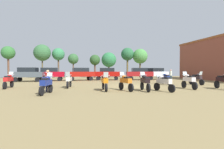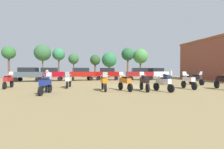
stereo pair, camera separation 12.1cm
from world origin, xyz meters
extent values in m
cube|color=olive|center=(0.00, 0.00, 0.01)|extent=(44.00, 52.00, 0.02)
cylinder|color=black|center=(4.17, 1.85, 0.33)|extent=(0.17, 0.63, 0.63)
cylinder|color=black|center=(4.04, 0.30, 0.33)|extent=(0.17, 0.63, 0.63)
cube|color=navy|center=(4.10, 1.07, 0.83)|extent=(0.46, 1.35, 0.36)
ellipsoid|color=navy|center=(4.13, 1.37, 1.11)|extent=(0.36, 0.50, 0.24)
cube|color=black|center=(4.09, 0.84, 1.07)|extent=(0.34, 0.58, 0.12)
cube|color=silver|center=(4.15, 1.70, 1.29)|extent=(0.37, 0.18, 0.39)
cylinder|color=#B7B7BC|center=(4.15, 1.60, 1.23)|extent=(0.62, 0.08, 0.04)
cylinder|color=black|center=(3.77, -2.62, 0.35)|extent=(0.17, 0.66, 0.66)
cylinder|color=black|center=(3.65, -4.19, 0.35)|extent=(0.17, 0.66, 0.66)
cube|color=silver|center=(3.71, -3.40, 0.86)|extent=(0.46, 1.37, 0.36)
ellipsoid|color=silver|center=(3.74, -3.10, 1.14)|extent=(0.36, 0.50, 0.24)
cube|color=black|center=(3.69, -3.64, 1.10)|extent=(0.34, 0.58, 0.12)
cube|color=silver|center=(3.76, -2.77, 1.32)|extent=(0.37, 0.18, 0.39)
cylinder|color=#B7B7BC|center=(3.75, -2.87, 1.26)|extent=(0.62, 0.08, 0.04)
cylinder|color=black|center=(0.52, -3.77, 0.32)|extent=(0.27, 0.62, 0.61)
cylinder|color=black|center=(0.91, -5.25, 0.32)|extent=(0.27, 0.62, 0.61)
cube|color=silver|center=(0.72, -4.51, 0.81)|extent=(0.68, 1.35, 0.36)
ellipsoid|color=silver|center=(0.64, -4.23, 1.09)|extent=(0.43, 0.55, 0.24)
cube|color=black|center=(0.78, -4.73, 1.05)|extent=(0.43, 0.62, 0.12)
cube|color=silver|center=(0.56, -3.91, 1.27)|extent=(0.39, 0.24, 0.39)
cylinder|color=#B7B7BC|center=(0.58, -4.01, 1.21)|extent=(0.61, 0.19, 0.04)
cylinder|color=black|center=(-7.60, -3.50, 0.32)|extent=(0.25, 0.62, 0.61)
cylinder|color=black|center=(-7.91, -4.96, 0.32)|extent=(0.25, 0.62, 0.61)
cube|color=navy|center=(-7.75, -4.23, 0.81)|extent=(0.62, 1.31, 0.36)
ellipsoid|color=navy|center=(-7.69, -3.95, 1.09)|extent=(0.41, 0.54, 0.24)
cube|color=black|center=(-7.80, -4.44, 1.05)|extent=(0.41, 0.61, 0.12)
cube|color=silver|center=(-7.63, -3.64, 1.27)|extent=(0.38, 0.22, 0.39)
cylinder|color=#B7B7BC|center=(-7.65, -3.73, 1.21)|extent=(0.61, 0.17, 0.04)
cylinder|color=black|center=(-6.55, -1.00, 0.34)|extent=(0.19, 0.64, 0.63)
cylinder|color=black|center=(-6.37, 0.57, 0.34)|extent=(0.19, 0.64, 0.63)
cube|color=silver|center=(-6.46, -0.22, 0.83)|extent=(0.51, 1.38, 0.36)
ellipsoid|color=silver|center=(-6.49, -0.52, 1.11)|extent=(0.37, 0.51, 0.24)
cube|color=black|center=(-6.43, 0.02, 1.07)|extent=(0.36, 0.59, 0.12)
cube|color=silver|center=(-6.53, -0.85, 1.29)|extent=(0.38, 0.19, 0.39)
cylinder|color=#B7B7BC|center=(-6.52, -0.75, 1.23)|extent=(0.62, 0.11, 0.04)
cylinder|color=black|center=(6.47, -3.49, 0.35)|extent=(0.26, 0.67, 0.66)
cube|color=black|center=(6.29, -4.25, 0.86)|extent=(0.65, 1.39, 0.36)
cube|color=black|center=(6.35, -4.03, 1.10)|extent=(0.42, 0.61, 0.12)
cylinder|color=black|center=(-11.70, 1.05, 0.34)|extent=(0.12, 0.64, 0.64)
cylinder|color=black|center=(-11.70, -0.48, 0.34)|extent=(0.12, 0.64, 0.64)
cube|color=red|center=(-11.70, 0.28, 0.84)|extent=(0.36, 1.30, 0.36)
ellipsoid|color=red|center=(-11.70, 0.58, 1.12)|extent=(0.32, 0.48, 0.24)
cube|color=black|center=(-11.70, 0.06, 1.08)|extent=(0.30, 0.56, 0.12)
cube|color=silver|center=(-11.70, 0.90, 1.30)|extent=(0.36, 0.15, 0.39)
cylinder|color=#B7B7BC|center=(-11.70, 0.81, 1.24)|extent=(0.62, 0.04, 0.04)
cylinder|color=black|center=(-3.62, -3.92, 0.34)|extent=(0.13, 0.63, 0.63)
cylinder|color=black|center=(-3.61, -2.36, 0.34)|extent=(0.13, 0.63, 0.63)
cube|color=orange|center=(-3.62, -3.14, 0.83)|extent=(0.37, 1.33, 0.36)
ellipsoid|color=orange|center=(-3.62, -3.44, 1.11)|extent=(0.32, 0.48, 0.24)
cube|color=black|center=(-3.61, -2.91, 1.07)|extent=(0.31, 0.56, 0.12)
cube|color=silver|center=(-3.62, -3.77, 1.29)|extent=(0.36, 0.16, 0.39)
cylinder|color=#B7B7BC|center=(-3.62, -3.67, 1.23)|extent=(0.62, 0.04, 0.04)
cylinder|color=black|center=(7.35, -0.62, 0.34)|extent=(0.19, 0.65, 0.64)
cylinder|color=black|center=(7.18, 0.85, 0.34)|extent=(0.19, 0.65, 0.64)
cube|color=#2D2428|center=(7.27, 0.12, 0.84)|extent=(0.50, 1.29, 0.36)
ellipsoid|color=#2D2428|center=(7.30, -0.17, 1.12)|extent=(0.37, 0.51, 0.24)
cube|color=black|center=(7.24, 0.34, 1.08)|extent=(0.36, 0.59, 0.12)
cube|color=silver|center=(7.34, -0.48, 1.30)|extent=(0.37, 0.19, 0.39)
cylinder|color=#B7B7BC|center=(7.33, -0.39, 1.24)|extent=(0.62, 0.11, 0.04)
cylinder|color=black|center=(-2.18, -2.80, 0.33)|extent=(0.27, 0.64, 0.63)
cylinder|color=black|center=(-1.82, -4.25, 0.33)|extent=(0.27, 0.64, 0.63)
cube|color=orange|center=(-2.00, -3.53, 0.83)|extent=(0.65, 1.32, 0.36)
ellipsoid|color=orange|center=(-2.07, -3.25, 1.11)|extent=(0.43, 0.54, 0.24)
cube|color=black|center=(-1.95, -3.74, 1.07)|extent=(0.43, 0.62, 0.12)
cube|color=silver|center=(-2.14, -2.94, 1.29)|extent=(0.39, 0.23, 0.39)
cylinder|color=#B7B7BC|center=(-2.12, -3.03, 1.23)|extent=(0.61, 0.18, 0.04)
cylinder|color=black|center=(-8.49, 1.03, 0.33)|extent=(0.16, 0.63, 0.63)
cylinder|color=black|center=(-8.60, -0.54, 0.33)|extent=(0.16, 0.63, 0.63)
cube|color=navy|center=(-8.54, 0.24, 0.83)|extent=(0.45, 1.36, 0.36)
ellipsoid|color=navy|center=(-8.52, 0.54, 1.11)|extent=(0.35, 0.50, 0.24)
cube|color=black|center=(-8.56, 0.01, 1.07)|extent=(0.34, 0.58, 0.12)
cube|color=silver|center=(-8.50, 0.88, 1.29)|extent=(0.37, 0.18, 0.39)
cylinder|color=#B7B7BC|center=(-8.51, 0.78, 1.23)|extent=(0.62, 0.08, 0.04)
cylinder|color=black|center=(-0.54, -3.27, 0.34)|extent=(0.17, 0.65, 0.65)
cylinder|color=black|center=(-0.65, -4.74, 0.34)|extent=(0.17, 0.65, 0.65)
cube|color=black|center=(-0.59, -4.01, 0.85)|extent=(0.45, 1.28, 0.36)
ellipsoid|color=black|center=(-0.57, -3.72, 1.13)|extent=(0.35, 0.50, 0.24)
cube|color=black|center=(-0.61, -4.23, 1.09)|extent=(0.34, 0.58, 0.12)
cube|color=silver|center=(-0.55, -3.41, 1.31)|extent=(0.37, 0.18, 0.39)
cylinder|color=#B7B7BC|center=(-0.56, -3.50, 1.25)|extent=(0.62, 0.08, 0.04)
cylinder|color=black|center=(2.82, 9.48, 0.34)|extent=(0.67, 0.32, 0.64)
cylinder|color=black|center=(3.04, 10.90, 0.34)|extent=(0.67, 0.32, 0.64)
cylinder|color=black|center=(5.71, 9.03, 0.34)|extent=(0.67, 0.32, 0.64)
cylinder|color=black|center=(5.93, 10.46, 0.34)|extent=(0.67, 0.32, 0.64)
cube|color=maroon|center=(4.38, 9.97, 1.03)|extent=(4.53, 2.44, 0.75)
cube|color=black|center=(4.38, 9.97, 1.71)|extent=(2.58, 1.93, 0.61)
cylinder|color=black|center=(-14.04, 8.90, 0.34)|extent=(0.66, 0.28, 0.64)
cylinder|color=black|center=(-13.91, 10.34, 0.34)|extent=(0.66, 0.28, 0.64)
cylinder|color=black|center=(-11.13, 8.63, 0.34)|extent=(0.66, 0.28, 0.64)
cylinder|color=black|center=(-10.99, 10.06, 0.34)|extent=(0.66, 0.28, 0.64)
cube|color=#454E57|center=(-12.52, 9.48, 1.03)|extent=(4.45, 2.20, 0.75)
cube|color=black|center=(-12.52, 9.48, 1.71)|extent=(2.50, 1.80, 0.61)
cylinder|color=black|center=(6.35, 9.63, 0.34)|extent=(0.67, 0.35, 0.64)
cylinder|color=black|center=(6.06, 11.04, 0.34)|extent=(0.67, 0.35, 0.64)
cylinder|color=black|center=(9.21, 10.22, 0.34)|extent=(0.67, 0.35, 0.64)
cylinder|color=black|center=(8.92, 11.63, 0.34)|extent=(0.67, 0.35, 0.64)
cube|color=silver|center=(7.63, 10.63, 1.03)|extent=(4.58, 2.63, 0.75)
cube|color=black|center=(7.63, 10.63, 1.71)|extent=(2.64, 2.03, 0.61)
cylinder|color=black|center=(-11.23, 9.74, 0.34)|extent=(0.64, 0.23, 0.64)
cylinder|color=black|center=(-11.24, 11.18, 0.34)|extent=(0.64, 0.23, 0.64)
cylinder|color=black|center=(-8.31, 9.77, 0.34)|extent=(0.64, 0.23, 0.64)
cylinder|color=black|center=(-8.32, 11.21, 0.34)|extent=(0.64, 0.23, 0.64)
cube|color=#A20A18|center=(-9.78, 10.48, 1.03)|extent=(4.32, 1.84, 0.75)
cube|color=black|center=(-9.78, 10.48, 1.71)|extent=(2.38, 1.60, 0.61)
cylinder|color=black|center=(-2.43, 10.55, 0.34)|extent=(0.67, 0.35, 0.64)
cylinder|color=black|center=(-2.13, 11.95, 0.34)|extent=(0.67, 0.35, 0.64)
cylinder|color=black|center=(0.43, 9.94, 0.34)|extent=(0.67, 0.35, 0.64)
cylinder|color=black|center=(0.73, 11.35, 0.34)|extent=(0.67, 0.35, 0.64)
cube|color=#9D100B|center=(-0.85, 10.95, 1.03)|extent=(4.58, 2.65, 0.75)
cube|color=black|center=(-0.85, 10.95, 1.71)|extent=(2.64, 2.04, 0.61)
cylinder|color=black|center=(-6.50, 9.56, 0.34)|extent=(0.67, 0.33, 0.64)
cylinder|color=black|center=(-6.75, 10.98, 0.34)|extent=(0.67, 0.33, 0.64)
cylinder|color=black|center=(-3.62, 10.06, 0.34)|extent=(0.67, 0.33, 0.64)
cylinder|color=black|center=(-3.87, 11.48, 0.34)|extent=(0.67, 0.33, 0.64)
cube|color=maroon|center=(-5.19, 10.52, 1.03)|extent=(4.54, 2.51, 0.75)
cube|color=black|center=(-5.19, 10.52, 1.71)|extent=(2.60, 1.96, 0.61)
cylinder|color=#24243F|center=(-7.94, -2.97, 0.42)|extent=(0.14, 0.14, 0.79)
cylinder|color=#24243F|center=(-7.78, -3.00, 0.42)|extent=(0.14, 0.14, 0.79)
cylinder|color=#AC221A|center=(-7.86, -2.98, 1.13)|extent=(0.39, 0.39, 0.63)
sphere|color=tan|center=(-7.86, -2.98, 1.55)|extent=(0.21, 0.21, 0.21)
cylinder|color=#213746|center=(7.54, 5.86, 0.44)|extent=(0.14, 0.14, 0.84)
cylinder|color=#213746|center=(7.69, 5.78, 0.44)|extent=(0.14, 0.14, 0.84)
cylinder|color=silver|center=(7.62, 5.82, 1.19)|extent=(0.47, 0.47, 0.66)
sphere|color=tan|center=(7.62, 5.82, 1.64)|extent=(0.23, 0.23, 0.23)
cylinder|color=brown|center=(-6.53, 20.23, 1.80)|extent=(0.27, 0.27, 3.55)
sphere|color=#315D32|center=(-6.53, 20.23, 4.07)|extent=(2.21, 2.21, 2.21)
cylinder|color=brown|center=(-1.90, 20.35, 1.71)|extent=(0.40, 0.40, 3.38)
sphere|color=#2B5027|center=(-1.90, 20.35, 3.91)|extent=(2.29, 2.29, 2.29)
cylinder|color=brown|center=(1.13, 19.90, 1.62)|extent=(0.32, 0.32, 3.20)
sphere|color=#2B7141|center=(1.13, 19.90, 3.95)|extent=(3.26, 3.26, 3.26)
cylinder|color=brown|center=(5.48, 20.18, 2.33)|extent=(0.38, 0.38, 4.63)
sphere|color=#275D37|center=(5.48, 20.18, 5.30)|extent=(2.90, 2.90, 2.90)
cylinder|color=brown|center=(-9.66, 21.29, 2.26)|extent=(0.33, 0.33, 4.48)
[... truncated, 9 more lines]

